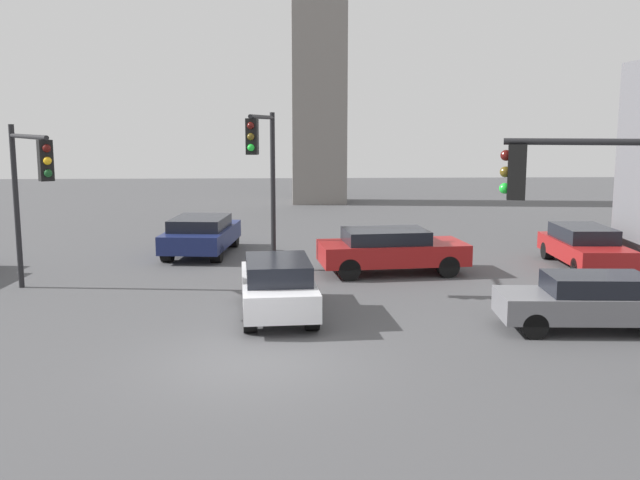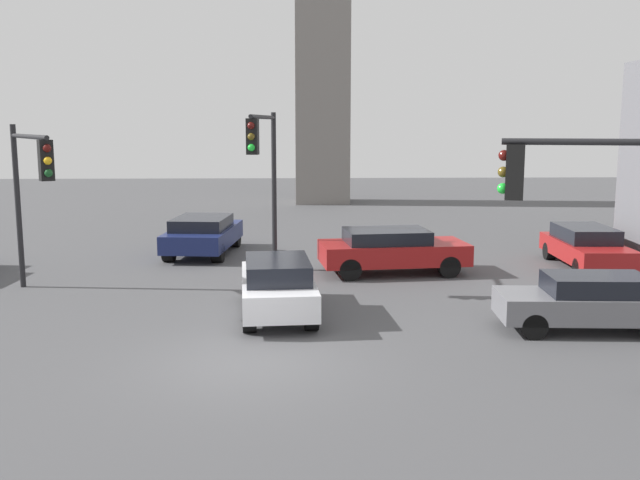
% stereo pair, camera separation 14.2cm
% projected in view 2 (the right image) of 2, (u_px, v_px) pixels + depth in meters
% --- Properties ---
extents(ground_plane, '(101.63, 101.63, 0.00)m').
position_uv_depth(ground_plane, '(248.00, 363.00, 14.67)').
color(ground_plane, '#4C4C4F').
extents(traffic_light_0, '(2.39, 3.88, 4.84)m').
position_uv_depth(traffic_light_0, '(30.00, 176.00, 19.27)').
color(traffic_light_0, black).
rests_on(traffic_light_0, ground_plane).
extents(traffic_light_1, '(2.78, 0.94, 4.71)m').
position_uv_depth(traffic_light_1, '(582.00, 207.00, 12.80)').
color(traffic_light_1, black).
rests_on(traffic_light_1, ground_plane).
extents(traffic_light_2, '(0.75, 3.84, 5.22)m').
position_uv_depth(traffic_light_2, '(264.00, 159.00, 21.80)').
color(traffic_light_2, black).
rests_on(traffic_light_2, ground_plane).
extents(car_0, '(2.63, 4.94, 1.43)m').
position_uv_depth(car_0, '(203.00, 234.00, 26.86)').
color(car_0, navy).
rests_on(car_0, ground_plane).
extents(car_1, '(2.09, 4.51, 1.49)m').
position_uv_depth(car_1, '(277.00, 285.00, 18.25)').
color(car_1, silver).
rests_on(car_1, ground_plane).
extents(car_2, '(4.22, 1.92, 1.35)m').
position_uv_depth(car_2, '(589.00, 301.00, 16.89)').
color(car_2, slate).
rests_on(car_2, ground_plane).
extents(car_4, '(1.99, 4.61, 1.39)m').
position_uv_depth(car_4, '(586.00, 246.00, 24.38)').
color(car_4, maroon).
rests_on(car_4, ground_plane).
extents(car_5, '(4.91, 2.60, 1.46)m').
position_uv_depth(car_5, '(392.00, 250.00, 23.42)').
color(car_5, maroon).
rests_on(car_5, ground_plane).
extents(skyline_tower, '(3.28, 3.28, 24.01)m').
position_uv_depth(skyline_tower, '(322.00, 3.00, 43.07)').
color(skyline_tower, gray).
rests_on(skyline_tower, ground_plane).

